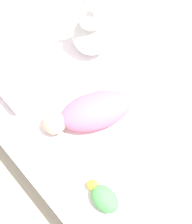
# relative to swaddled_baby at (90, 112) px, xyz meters

# --- Properties ---
(ground_plane) EXTENTS (12.00, 12.00, 0.00)m
(ground_plane) POSITION_rel_swaddled_baby_xyz_m (-0.01, -0.03, -0.29)
(ground_plane) COLOR #B2A893
(bed_mattress) EXTENTS (1.37, 0.95, 0.22)m
(bed_mattress) POSITION_rel_swaddled_baby_xyz_m (-0.01, -0.03, -0.18)
(bed_mattress) COLOR white
(bed_mattress) RESTS_ON ground_plane
(swaddled_baby) EXTENTS (0.34, 0.48, 0.14)m
(swaddled_baby) POSITION_rel_swaddled_baby_xyz_m (0.00, 0.00, 0.00)
(swaddled_baby) COLOR pink
(swaddled_baby) RESTS_ON bed_mattress
(pillow) EXTENTS (0.36, 0.34, 0.10)m
(pillow) POSITION_rel_swaddled_baby_xyz_m (0.44, 0.12, -0.02)
(pillow) COLOR white
(pillow) RESTS_ON bed_mattress
(bunny_plush) EXTENTS (0.21, 0.21, 0.40)m
(bunny_plush) POSITION_rel_swaddled_baby_xyz_m (0.34, -0.30, 0.07)
(bunny_plush) COLOR white
(bunny_plush) RESTS_ON bed_mattress
(turtle_plush) EXTENTS (0.19, 0.11, 0.09)m
(turtle_plush) POSITION_rel_swaddled_baby_xyz_m (-0.36, 0.23, -0.03)
(turtle_plush) COLOR #51B756
(turtle_plush) RESTS_ON bed_mattress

